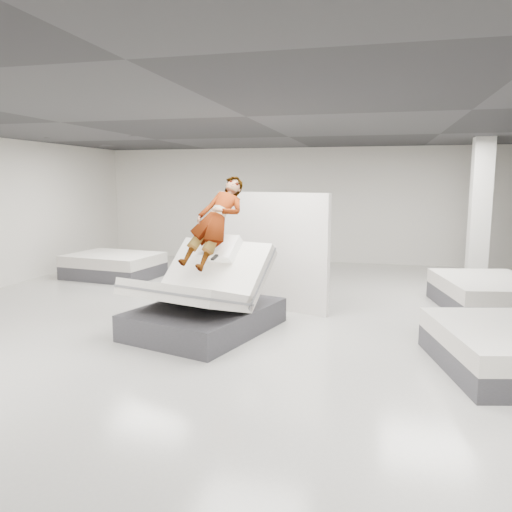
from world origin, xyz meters
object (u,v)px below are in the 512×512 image
object	(u,v)px
hero_bed	(204,303)
person	(216,241)
divider_panel	(271,251)
flat_bed_right_far	(488,294)
column	(480,213)
flat_bed_left_far	(114,266)
remote	(215,257)
flat_bed_right_near	(504,349)

from	to	relation	value
hero_bed	person	xyz separation A→B (m)	(0.09, 0.32, 0.93)
hero_bed	person	bearing A→B (deg)	73.61
divider_panel	hero_bed	bearing A→B (deg)	-92.04
flat_bed_right_far	column	size ratio (longest dim) A/B	0.73
flat_bed_right_far	flat_bed_left_far	world-z (taller)	flat_bed_right_far
person	flat_bed_left_far	distance (m)	5.02
flat_bed_left_far	column	bearing A→B (deg)	6.59
hero_bed	flat_bed_left_far	world-z (taller)	hero_bed
remote	flat_bed_right_near	bearing A→B (deg)	8.14
flat_bed_right_near	flat_bed_left_far	xyz separation A→B (m)	(-7.65, 4.22, 0.01)
divider_panel	flat_bed_right_near	bearing A→B (deg)	-13.55
hero_bed	remote	bearing A→B (deg)	-21.03
divider_panel	flat_bed_left_far	bearing A→B (deg)	176.10
flat_bed_right_near	remote	bearing A→B (deg)	171.76
remote	divider_panel	size ratio (longest dim) A/B	0.06
divider_panel	person	bearing A→B (deg)	-93.43
hero_bed	person	world-z (taller)	person
remote	flat_bed_right_far	bearing A→B (deg)	46.57
person	column	xyz separation A→B (m)	(4.57, 4.21, 0.22)
divider_panel	flat_bed_right_far	size ratio (longest dim) A/B	0.99
hero_bed	person	distance (m)	0.99
remote	flat_bed_left_far	size ratio (longest dim) A/B	0.06
hero_bed	column	bearing A→B (deg)	44.18
person	column	world-z (taller)	column
person	flat_bed_right_far	xyz separation A→B (m)	(4.40, 2.10, -1.09)
hero_bed	flat_bed_left_far	bearing A→B (deg)	134.82
remote	flat_bed_left_far	xyz separation A→B (m)	(-3.77, 3.66, -0.89)
flat_bed_left_far	person	bearing A→B (deg)	-41.77
person	flat_bed_right_far	size ratio (longest dim) A/B	0.72
person	flat_bed_right_near	world-z (taller)	person
remote	flat_bed_right_far	size ratio (longest dim) A/B	0.06
hero_bed	flat_bed_right_near	distance (m)	4.15
flat_bed_right_near	flat_bed_left_far	distance (m)	8.74
divider_panel	flat_bed_left_far	size ratio (longest dim) A/B	1.03
flat_bed_left_far	flat_bed_right_near	bearing A→B (deg)	-28.90
hero_bed	flat_bed_right_near	world-z (taller)	hero_bed
column	hero_bed	bearing A→B (deg)	-135.82
remote	column	xyz separation A→B (m)	(4.46, 4.61, 0.43)
hero_bed	divider_panel	xyz separation A→B (m)	(0.69, 1.66, 0.60)
remote	flat_bed_right_near	world-z (taller)	remote
person	divider_panel	bearing A→B (deg)	82.47
remote	flat_bed_right_near	distance (m)	4.03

